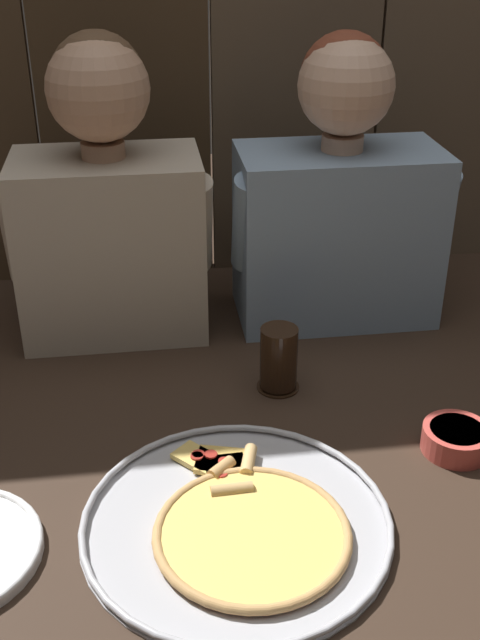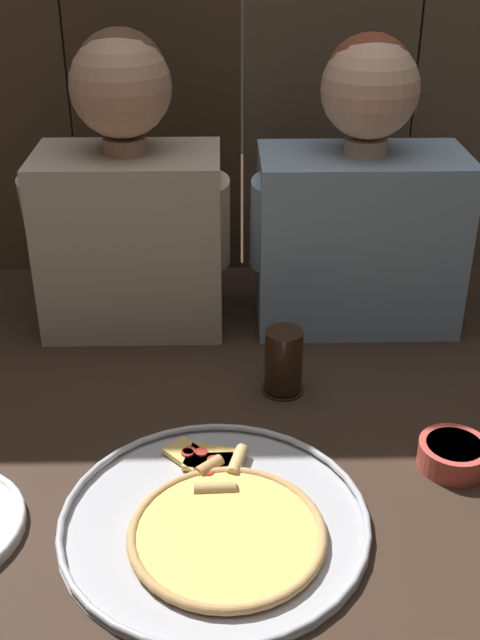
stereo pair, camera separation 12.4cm
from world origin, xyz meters
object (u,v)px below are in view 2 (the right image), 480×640
(dipping_bowl, at_px, (453,453))
(pizza_tray, at_px, (219,522))
(drinking_glass, at_px, (284,362))
(diner_left, at_px, (129,199))
(diner_right, at_px, (361,203))

(dipping_bowl, bearing_deg, pizza_tray, -160.57)
(drinking_glass, bearing_deg, diner_left, 136.69)
(pizza_tray, distance_m, diner_left, 0.68)
(diner_left, bearing_deg, dipping_bowl, -42.21)
(dipping_bowl, xyz_separation_m, diner_right, (-0.08, 0.48, 0.23))
(pizza_tray, xyz_separation_m, diner_right, (0.28, 0.61, 0.24))
(pizza_tray, height_order, diner_left, diner_left)
(drinking_glass, relative_size, dipping_bowl, 1.11)
(diner_left, relative_size, diner_right, 1.02)
(pizza_tray, relative_size, dipping_bowl, 4.04)
(diner_left, bearing_deg, diner_right, -0.02)
(diner_right, bearing_deg, drinking_glass, -121.54)
(pizza_tray, bearing_deg, diner_left, 105.63)
(pizza_tray, bearing_deg, diner_right, 65.46)
(drinking_glass, xyz_separation_m, dipping_bowl, (0.25, -0.21, -0.04))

